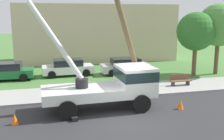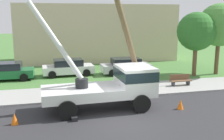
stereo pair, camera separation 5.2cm
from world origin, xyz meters
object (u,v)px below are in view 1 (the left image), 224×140
object	(u,v)px
traffic_cone_curbside	(140,94)
roadside_tree_far	(219,25)
roadside_tree_near	(196,32)
traffic_cone_behind	(15,119)
park_bench	(180,80)
leaning_utility_pole	(126,31)
parked_sedan_white	(68,67)
traffic_cone_ahead	(180,104)
utility_truck	(113,84)
parked_sedan_green	(6,71)
parked_sedan_silver	(125,66)

from	to	relation	value
traffic_cone_curbside	roadside_tree_far	distance (m)	11.27
roadside_tree_near	roadside_tree_far	size ratio (longest dim) A/B	0.88
traffic_cone_behind	park_bench	distance (m)	12.11
leaning_utility_pole	parked_sedan_white	distance (m)	9.31
parked_sedan_white	roadside_tree_near	distance (m)	11.47
traffic_cone_ahead	roadside_tree_far	world-z (taller)	roadside_tree_far
roadside_tree_near	leaning_utility_pole	bearing A→B (deg)	-145.55
traffic_cone_behind	parked_sedan_white	size ratio (longest dim) A/B	0.13
traffic_cone_behind	park_bench	size ratio (longest dim) A/B	0.35
traffic_cone_curbside	roadside_tree_near	size ratio (longest dim) A/B	0.10
leaning_utility_pole	roadside_tree_far	world-z (taller)	leaning_utility_pole
parked_sedan_white	roadside_tree_far	xyz separation A→B (m)	(12.99, -2.58, 3.64)
parked_sedan_white	roadside_tree_near	bearing A→B (deg)	-14.32
utility_truck	park_bench	distance (m)	6.91
leaning_utility_pole	parked_sedan_white	size ratio (longest dim) A/B	1.87
roadside_tree_near	parked_sedan_green	bearing A→B (deg)	172.13
traffic_cone_ahead	parked_sedan_green	xyz separation A→B (m)	(-10.47, 9.82, 0.43)
traffic_cone_behind	park_bench	bearing A→B (deg)	22.48
roadside_tree_near	traffic_cone_ahead	bearing A→B (deg)	-124.79
parked_sedan_white	park_bench	distance (m)	9.70
parked_sedan_green	parked_sedan_silver	distance (m)	10.18
leaning_utility_pole	park_bench	world-z (taller)	leaning_utility_pole
parked_sedan_silver	roadside_tree_near	distance (m)	6.76
traffic_cone_ahead	parked_sedan_green	bearing A→B (deg)	136.83
traffic_cone_ahead	traffic_cone_behind	world-z (taller)	same
parked_sedan_green	park_bench	bearing A→B (deg)	-22.45
parked_sedan_white	parked_sedan_silver	distance (m)	5.13
traffic_cone_ahead	traffic_cone_curbside	bearing A→B (deg)	120.52
parked_sedan_green	parked_sedan_white	xyz separation A→B (m)	(5.08, 0.55, 0.00)
utility_truck	parked_sedan_silver	size ratio (longest dim) A/B	1.55
traffic_cone_ahead	roadside_tree_far	distance (m)	11.62
parked_sedan_white	park_bench	size ratio (longest dim) A/B	2.79
utility_truck	traffic_cone_curbside	bearing A→B (deg)	32.37
roadside_tree_near	roadside_tree_far	bearing A→B (deg)	3.81
parked_sedan_green	parked_sedan_white	world-z (taller)	same
utility_truck	parked_sedan_green	xyz separation A→B (m)	(-6.85, 8.64, -0.70)
utility_truck	parked_sedan_silver	distance (m)	9.28
parked_sedan_green	roadside_tree_far	distance (m)	18.54
traffic_cone_curbside	park_bench	xyz separation A→B (m)	(3.84, 2.00, 0.18)
parked_sedan_silver	utility_truck	bearing A→B (deg)	-111.08
traffic_cone_behind	park_bench	world-z (taller)	park_bench
parked_sedan_silver	roadside_tree_near	bearing A→B (deg)	-21.21
parked_sedan_silver	traffic_cone_curbside	bearing A→B (deg)	-99.37
park_bench	roadside_tree_near	distance (m)	5.45
traffic_cone_ahead	traffic_cone_curbside	world-z (taller)	same
utility_truck	traffic_cone_curbside	size ratio (longest dim) A/B	12.18
leaning_utility_pole	parked_sedan_silver	size ratio (longest dim) A/B	1.90
utility_truck	roadside_tree_far	distance (m)	13.35
park_bench	traffic_cone_ahead	bearing A→B (deg)	-117.52
traffic_cone_ahead	roadside_tree_far	size ratio (longest dim) A/B	0.09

